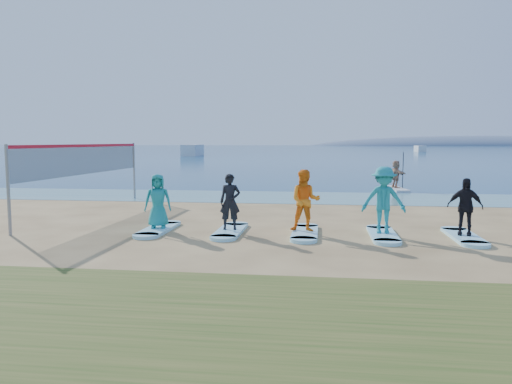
# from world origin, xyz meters

# --- Properties ---
(ground) EXTENTS (600.00, 600.00, 0.00)m
(ground) POSITION_xyz_m (0.00, 0.00, 0.00)
(ground) COLOR tan
(ground) RESTS_ON ground
(shallow_water) EXTENTS (600.00, 600.00, 0.00)m
(shallow_water) POSITION_xyz_m (0.00, 10.50, 0.01)
(shallow_water) COLOR teal
(shallow_water) RESTS_ON ground
(ocean) EXTENTS (600.00, 600.00, 0.00)m
(ocean) POSITION_xyz_m (0.00, 160.00, 0.01)
(ocean) COLOR navy
(ocean) RESTS_ON ground
(island_ridge) EXTENTS (220.00, 56.00, 18.00)m
(island_ridge) POSITION_xyz_m (95.00, 300.00, 0.00)
(island_ridge) COLOR slate
(island_ridge) RESTS_ON ground
(volleyball_net) EXTENTS (0.17, 9.09, 2.50)m
(volleyball_net) POSITION_xyz_m (-7.97, 4.65, 1.90)
(volleyball_net) COLOR gray
(volleyball_net) RESTS_ON ground
(paddleboard) EXTENTS (1.05, 3.06, 0.12)m
(paddleboard) POSITION_xyz_m (4.36, 14.75, 0.06)
(paddleboard) COLOR silver
(paddleboard) RESTS_ON ground
(paddleboarder) EXTENTS (0.88, 1.41, 1.45)m
(paddleboarder) POSITION_xyz_m (4.36, 14.75, 0.85)
(paddleboarder) COLOR tan
(paddleboarder) RESTS_ON paddleboard
(boat_offshore_a) EXTENTS (2.83, 7.14, 1.97)m
(boat_offshore_a) POSITION_xyz_m (-22.54, 74.71, 0.00)
(boat_offshore_a) COLOR silver
(boat_offshore_a) RESTS_ON ground
(boat_offshore_b) EXTENTS (1.98, 5.70, 1.50)m
(boat_offshore_b) POSITION_xyz_m (24.34, 115.15, 0.00)
(boat_offshore_b) COLOR silver
(boat_offshore_b) RESTS_ON ground
(surfboard_0) EXTENTS (0.70, 2.20, 0.09)m
(surfboard_0) POSITION_xyz_m (-4.20, 1.37, 0.04)
(surfboard_0) COLOR #A4EBFF
(surfboard_0) RESTS_ON ground
(student_0) EXTENTS (0.86, 0.67, 1.56)m
(student_0) POSITION_xyz_m (-4.20, 1.37, 0.87)
(student_0) COLOR teal
(student_0) RESTS_ON surfboard_0
(surfboard_1) EXTENTS (0.70, 2.20, 0.09)m
(surfboard_1) POSITION_xyz_m (-2.09, 1.37, 0.04)
(surfboard_1) COLOR #A4EBFF
(surfboard_1) RESTS_ON ground
(student_1) EXTENTS (0.62, 0.45, 1.58)m
(student_1) POSITION_xyz_m (-2.09, 1.37, 0.88)
(student_1) COLOR black
(student_1) RESTS_ON surfboard_1
(surfboard_2) EXTENTS (0.70, 2.20, 0.09)m
(surfboard_2) POSITION_xyz_m (0.02, 1.37, 0.04)
(surfboard_2) COLOR #A4EBFF
(surfboard_2) RESTS_ON ground
(student_2) EXTENTS (0.84, 0.66, 1.71)m
(student_2) POSITION_xyz_m (0.02, 1.37, 0.95)
(student_2) COLOR orange
(student_2) RESTS_ON surfboard_2
(surfboard_3) EXTENTS (0.70, 2.20, 0.09)m
(surfboard_3) POSITION_xyz_m (2.13, 1.37, 0.04)
(surfboard_3) COLOR #A4EBFF
(surfboard_3) RESTS_ON ground
(student_3) EXTENTS (1.19, 0.72, 1.81)m
(student_3) POSITION_xyz_m (2.13, 1.37, 1.00)
(student_3) COLOR teal
(student_3) RESTS_ON surfboard_3
(surfboard_4) EXTENTS (0.70, 2.20, 0.09)m
(surfboard_4) POSITION_xyz_m (4.24, 1.37, 0.04)
(surfboard_4) COLOR #A4EBFF
(surfboard_4) RESTS_ON ground
(student_4) EXTENTS (0.96, 0.61, 1.52)m
(student_4) POSITION_xyz_m (4.24, 1.37, 0.85)
(student_4) COLOR black
(student_4) RESTS_ON surfboard_4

